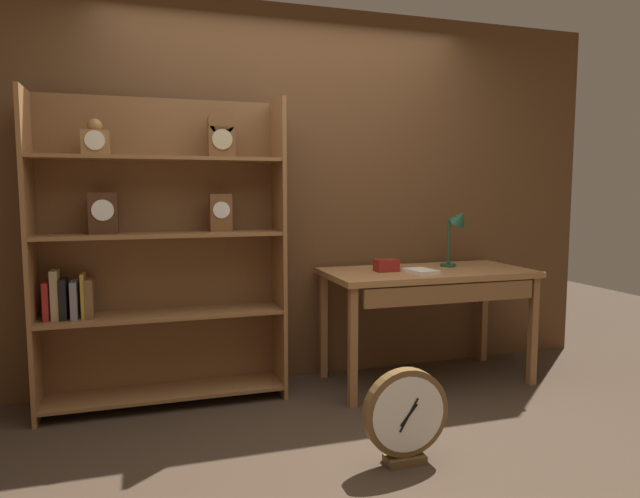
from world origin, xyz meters
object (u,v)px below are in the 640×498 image
Objects in this scene: desk_lamp at (458,226)px; open_repair_manual at (421,271)px; workbench at (429,283)px; toolbox_small at (386,265)px; round_clock_large at (406,415)px; bookshelf at (158,253)px.

desk_lamp is 0.51m from open_repair_manual.
desk_lamp is at bearing 18.96° from workbench.
toolbox_small is at bearing 172.32° from workbench.
round_clock_large is at bearing -130.13° from desk_lamp.
desk_lamp reaches higher than workbench.
toolbox_small reaches higher than workbench.
bookshelf is at bearing 132.99° from round_clock_large.
bookshelf is at bearing 174.64° from workbench.
workbench is at bearing 31.11° from open_repair_manual.
desk_lamp is 0.63m from toolbox_small.
bookshelf reaches higher than toolbox_small.
desk_lamp is 0.90× the size of round_clock_large.
open_repair_manual reaches higher than workbench.
toolbox_small is at bearing 134.82° from open_repair_manual.
toolbox_small is (-0.30, 0.04, 0.13)m from workbench.
toolbox_small reaches higher than open_repair_manual.
bookshelf reaches higher than workbench.
desk_lamp reaches higher than toolbox_small.
bookshelf is 4.45× the size of desk_lamp.
workbench is 0.18m from open_repair_manual.
workbench is 2.98× the size of round_clock_large.
bookshelf reaches higher than open_repair_manual.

